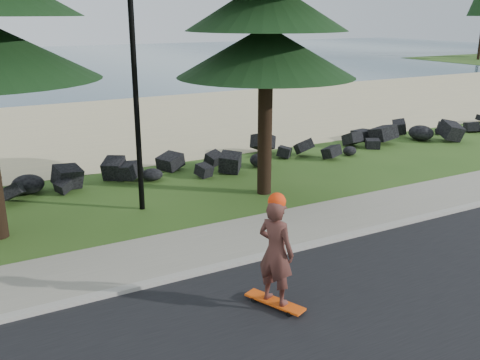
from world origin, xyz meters
The scene contains 7 objects.
ground centered at (0.00, 0.00, 0.00)m, with size 160.00×160.00×0.00m, color #2D4F18.
kerb centered at (0.00, -0.90, 0.05)m, with size 160.00×0.20×0.10m, color #A7A296.
sidewalk centered at (0.00, 0.20, 0.04)m, with size 160.00×2.00×0.08m, color gray.
beach_sand centered at (0.00, 14.50, 0.01)m, with size 160.00×15.00×0.01m, color beige.
seawall_boulders centered at (0.00, 5.60, 0.00)m, with size 60.00×2.40×1.10m, color black, non-canonical shape.
lamp_post centered at (0.00, 3.20, 4.13)m, with size 0.25×0.14×8.14m.
skateboarder centered at (0.44, -2.66, 1.06)m, with size 0.70×1.15×2.10m.
Camera 1 is at (-4.03, -9.64, 4.92)m, focal length 40.00 mm.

